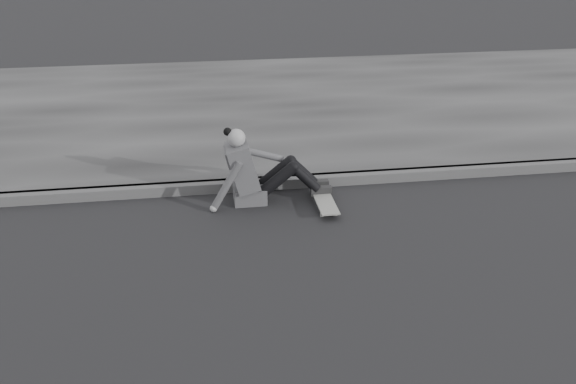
% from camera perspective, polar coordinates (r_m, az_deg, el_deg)
% --- Properties ---
extents(curb, '(24.00, 0.16, 0.12)m').
position_cam_1_polar(curb, '(8.50, 20.23, 2.04)').
color(curb, '#494949').
rests_on(curb, ground).
extents(sidewalk, '(24.00, 6.00, 0.12)m').
position_cam_1_polar(sidewalk, '(11.08, 13.12, 8.07)').
color(sidewalk, '#363636').
rests_on(sidewalk, ground).
extents(skateboard, '(0.20, 0.78, 0.09)m').
position_cam_1_polar(skateboard, '(7.11, 3.21, -0.71)').
color(skateboard, '#989893').
rests_on(skateboard, ground).
extents(seated_woman, '(1.38, 0.46, 0.88)m').
position_cam_1_polar(seated_woman, '(7.11, -2.94, 1.86)').
color(seated_woman, '#4A4A4C').
rests_on(seated_woman, ground).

